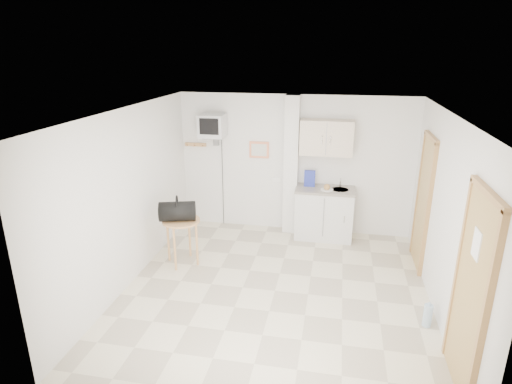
% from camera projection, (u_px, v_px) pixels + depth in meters
% --- Properties ---
extents(ground, '(4.50, 4.50, 0.00)m').
position_uv_depth(ground, '(275.00, 291.00, 6.03)').
color(ground, beige).
rests_on(ground, ground).
extents(room_envelope, '(4.24, 4.54, 2.55)m').
position_uv_depth(room_envelope, '(296.00, 186.00, 5.58)').
color(room_envelope, white).
rests_on(room_envelope, ground).
extents(kitchenette, '(1.03, 0.58, 2.10)m').
position_uv_depth(kitchenette, '(325.00, 194.00, 7.53)').
color(kitchenette, silver).
rests_on(kitchenette, ground).
extents(crt_television, '(0.44, 0.45, 2.15)m').
position_uv_depth(crt_television, '(213.00, 126.00, 7.55)').
color(crt_television, slate).
rests_on(crt_television, ground).
extents(round_table, '(0.58, 0.58, 0.74)m').
position_uv_depth(round_table, '(181.00, 227.00, 6.63)').
color(round_table, tan).
rests_on(round_table, ground).
extents(duffel_bag, '(0.61, 0.44, 0.41)m').
position_uv_depth(duffel_bag, '(177.00, 211.00, 6.52)').
color(duffel_bag, black).
rests_on(duffel_bag, round_table).
extents(water_bottle, '(0.11, 0.11, 0.32)m').
position_uv_depth(water_bottle, '(428.00, 315.00, 5.23)').
color(water_bottle, '#9EBAD0').
rests_on(water_bottle, ground).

